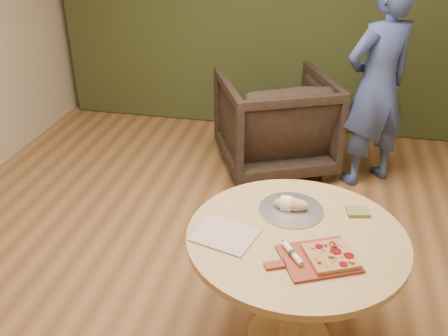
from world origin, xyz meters
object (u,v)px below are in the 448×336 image
serving_tray (291,210)px  armchair (275,118)px  flatbread_pizza (331,256)px  pizza_paddle (316,259)px  bread_roll (290,204)px  pedestal_table (295,256)px  cutlery_roll (293,253)px  person_standing (377,86)px

serving_tray → armchair: 1.95m
flatbread_pizza → armchair: 2.37m
pizza_paddle → serving_tray: serving_tray is taller
pizza_paddle → flatbread_pizza: (0.07, 0.01, 0.02)m
bread_roll → flatbread_pizza: bearing=-59.0°
pedestal_table → serving_tray: (-0.05, 0.21, 0.15)m
cutlery_roll → serving_tray: bearing=62.6°
pizza_paddle → armchair: 2.37m
cutlery_roll → serving_tray: cutlery_roll is taller
serving_tray → armchair: size_ratio=0.36×
armchair → cutlery_roll: bearing=74.4°
pizza_paddle → serving_tray: (-0.16, 0.40, -0.00)m
flatbread_pizza → cutlery_roll: (-0.18, -0.02, 0.00)m
bread_roll → cutlery_roll: bearing=-82.5°
serving_tray → bread_roll: size_ratio=1.84×
armchair → pizza_paddle: bearing=77.2°
flatbread_pizza → serving_tray: bearing=120.0°
pedestal_table → bread_roll: (-0.06, 0.21, 0.18)m
bread_roll → person_standing: person_standing is taller
cutlery_roll → person_standing: size_ratio=0.10×
serving_tray → bread_roll: bread_roll is taller
pizza_paddle → flatbread_pizza: 0.07m
cutlery_roll → bread_roll: bread_roll is taller
cutlery_roll → flatbread_pizza: bearing=-26.6°
cutlery_roll → person_standing: person_standing is taller
flatbread_pizza → armchair: (-0.53, 2.30, -0.28)m
serving_tray → armchair: (-0.31, 1.90, -0.26)m
pedestal_table → cutlery_roll: bearing=-91.5°
serving_tray → armchair: bearing=99.2°
serving_tray → cutlery_roll: bearing=-83.7°
person_standing → flatbread_pizza: bearing=44.8°
pedestal_table → bread_roll: bread_roll is taller
flatbread_pizza → person_standing: bearing=81.9°
armchair → person_standing: person_standing is taller
cutlery_roll → pedestal_table: bearing=54.9°
flatbread_pizza → serving_tray: size_ratio=0.82×
person_standing → pizza_paddle: bearing=43.2°
flatbread_pizza → armchair: bearing=103.1°
bread_roll → armchair: (-0.30, 1.90, -0.30)m
serving_tray → pedestal_table: bearing=-76.6°
serving_tray → person_standing: size_ratio=0.20×
bread_roll → armchair: armchair is taller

